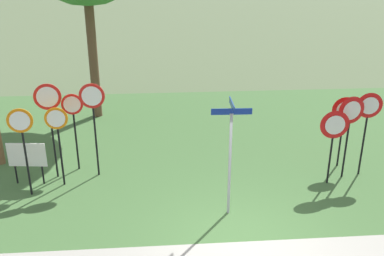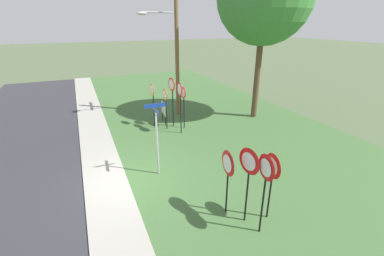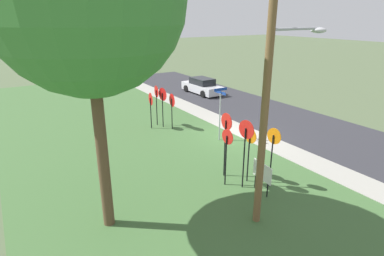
% 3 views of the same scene
% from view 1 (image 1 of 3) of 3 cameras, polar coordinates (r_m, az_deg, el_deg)
% --- Properties ---
extents(ground_plane, '(160.00, 160.00, 0.00)m').
position_cam_1_polar(ground_plane, '(10.12, 6.37, -15.14)').
color(ground_plane, '#4C5B3D').
extents(grass_median, '(44.00, 12.00, 0.04)m').
position_cam_1_polar(grass_median, '(15.29, 2.28, -1.67)').
color(grass_median, '#3D6033').
rests_on(grass_median, ground_plane).
extents(stop_sign_near_left, '(0.72, 0.10, 2.83)m').
position_cam_1_polar(stop_sign_near_left, '(12.34, -13.06, 2.37)').
color(stop_sign_near_left, black).
rests_on(stop_sign_near_left, grass_median).
extents(stop_sign_near_right, '(0.61, 0.11, 2.33)m').
position_cam_1_polar(stop_sign_near_right, '(12.16, -17.48, -0.36)').
color(stop_sign_near_right, black).
rests_on(stop_sign_near_right, grass_median).
extents(stop_sign_far_left, '(0.65, 0.12, 2.49)m').
position_cam_1_polar(stop_sign_far_left, '(11.87, -21.73, -0.78)').
color(stop_sign_far_left, black).
rests_on(stop_sign_far_left, grass_median).
extents(stop_sign_far_center, '(0.62, 0.11, 2.41)m').
position_cam_1_polar(stop_sign_far_center, '(12.98, -15.54, 1.49)').
color(stop_sign_far_center, black).
rests_on(stop_sign_far_center, grass_median).
extents(stop_sign_far_right, '(0.74, 0.13, 2.86)m').
position_cam_1_polar(stop_sign_far_right, '(12.55, -18.51, 2.25)').
color(stop_sign_far_right, black).
rests_on(stop_sign_far_right, grass_median).
extents(yield_sign_near_left, '(0.77, 0.13, 2.24)m').
position_cam_1_polar(yield_sign_near_left, '(13.52, 19.66, 1.55)').
color(yield_sign_near_left, black).
rests_on(yield_sign_near_left, grass_median).
extents(yield_sign_near_right, '(0.80, 0.16, 2.49)m').
position_cam_1_polar(yield_sign_near_right, '(12.76, 20.41, 1.27)').
color(yield_sign_near_right, black).
rests_on(yield_sign_near_right, grass_median).
extents(yield_sign_far_left, '(0.81, 0.11, 2.20)m').
position_cam_1_polar(yield_sign_far_left, '(12.33, 18.44, -0.34)').
color(yield_sign_far_left, black).
rests_on(yield_sign_far_left, grass_median).
extents(yield_sign_far_right, '(0.74, 0.12, 2.54)m').
position_cam_1_polar(yield_sign_far_right, '(13.11, 22.46, 1.67)').
color(yield_sign_far_right, black).
rests_on(yield_sign_far_right, grass_median).
extents(street_name_post, '(0.96, 0.82, 2.96)m').
position_cam_1_polar(street_name_post, '(10.27, 5.13, -2.83)').
color(street_name_post, '#9EA0A8').
rests_on(street_name_post, grass_median).
extents(notice_board, '(1.10, 0.15, 1.25)m').
position_cam_1_polar(notice_board, '(12.88, -21.17, -3.63)').
color(notice_board, black).
rests_on(notice_board, grass_median).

